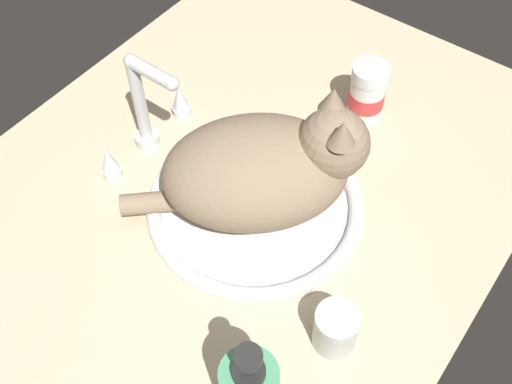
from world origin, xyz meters
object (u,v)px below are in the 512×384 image
object	(u,v)px
faucet	(146,114)
metal_jar	(336,329)
pill_bottle	(367,92)
cat	(270,167)
sink_basin	(256,204)

from	to	relation	value
faucet	metal_jar	xyz separation A→B (cm)	(-11.16, -42.42, -3.92)
pill_bottle	metal_jar	bearing A→B (deg)	-154.83
cat	sink_basin	bearing A→B (deg)	133.27
faucet	pill_bottle	world-z (taller)	faucet
metal_jar	cat	bearing A→B (deg)	57.47
faucet	cat	xyz separation A→B (cm)	(1.33, -22.84, 2.20)
sink_basin	pill_bottle	world-z (taller)	pill_bottle
sink_basin	faucet	world-z (taller)	faucet
faucet	cat	bearing A→B (deg)	-86.67
cat	metal_jar	xyz separation A→B (cm)	(-12.49, -19.58, -6.12)
sink_basin	pill_bottle	xyz separation A→B (cm)	(27.62, -2.77, 3.61)
pill_bottle	cat	bearing A→B (deg)	177.04
sink_basin	cat	xyz separation A→B (cm)	(1.33, -1.41, 8.57)
sink_basin	cat	size ratio (longest dim) A/B	1.01
faucet	sink_basin	bearing A→B (deg)	-90.00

